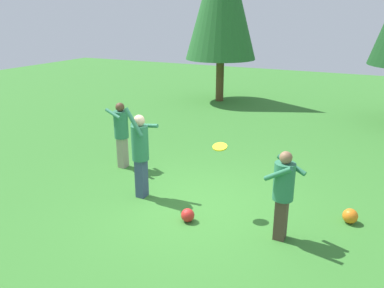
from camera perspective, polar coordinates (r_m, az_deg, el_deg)
ground_plane at (r=7.78m, az=0.56°, el=-9.08°), size 40.00×40.00×0.00m
person_thrower at (r=7.84m, az=-7.58°, el=-0.70°), size 0.61×0.51×1.92m
person_catcher at (r=6.52m, az=13.23°, el=-6.39°), size 0.63×0.61×1.56m
person_bystander at (r=9.51m, az=-10.31°, el=2.08°), size 0.68×0.64×1.62m
frisbee at (r=7.08m, az=4.12°, el=-0.40°), size 0.27×0.27×0.09m
ball_orange at (r=7.70m, az=22.14°, el=-9.73°), size 0.27×0.27×0.27m
ball_red at (r=7.20m, az=-0.64°, el=-10.37°), size 0.25×0.25×0.25m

